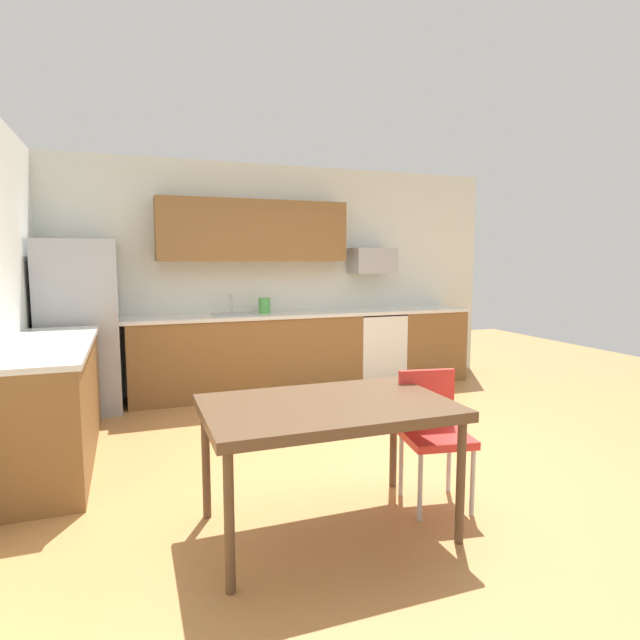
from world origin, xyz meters
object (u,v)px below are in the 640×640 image
at_px(refrigerator, 80,327).
at_px(chair_near_table, 432,426).
at_px(oven_range, 375,347).
at_px(microwave, 372,261).
at_px(dining_table, 327,413).
at_px(kettle, 264,306).

height_order(refrigerator, chair_near_table, refrigerator).
relative_size(refrigerator, oven_range, 1.95).
xyz_separation_m(microwave, chair_near_table, (-1.10, -3.19, -1.05)).
bearing_deg(oven_range, dining_table, -120.31).
bearing_deg(kettle, refrigerator, -176.24).
relative_size(refrigerator, chair_near_table, 2.08).
distance_m(oven_range, chair_near_table, 3.28).
bearing_deg(refrigerator, microwave, 3.03).
bearing_deg(microwave, dining_table, -119.55).
xyz_separation_m(refrigerator, kettle, (1.98, 0.13, 0.13)).
xyz_separation_m(oven_range, kettle, (-1.42, 0.05, 0.56)).
height_order(refrigerator, oven_range, refrigerator).
relative_size(chair_near_table, kettle, 4.25).
height_order(dining_table, kettle, kettle).
height_order(microwave, kettle, microwave).
relative_size(oven_range, microwave, 1.69).
bearing_deg(refrigerator, dining_table, -63.99).
distance_m(refrigerator, chair_near_table, 3.81).
bearing_deg(refrigerator, kettle, 3.76).
xyz_separation_m(refrigerator, microwave, (3.40, 0.18, 0.67)).
bearing_deg(kettle, microwave, 2.01).
xyz_separation_m(refrigerator, oven_range, (3.40, 0.08, -0.43)).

